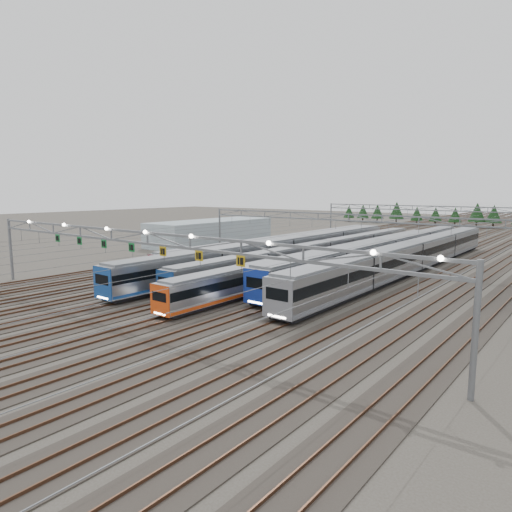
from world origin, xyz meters
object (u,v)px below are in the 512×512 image
Objects in this scene: gantry_near at (146,241)px; train_e at (386,253)px; train_c at (323,252)px; train_a at (288,245)px; train_d at (342,257)px; gantry_far at (436,212)px; train_b at (285,250)px; gantry_mid at (348,223)px; west_shed at (212,232)px; train_f at (411,256)px.

train_e is at bearing 80.17° from gantry_near.
train_c is 1.02× the size of train_e.
train_a is at bearing 158.09° from train_c.
train_d is 1.22× the size of gantry_far.
gantry_far is at bearing 82.72° from train_b.
gantry_mid is at bearing 89.93° from gantry_near.
train_c is at bearing -92.63° from gantry_far.
train_d is at bearing -17.08° from west_shed.
gantry_mid is (11.25, 0.37, 4.34)m from train_a.
train_b is 18.77m from train_f.
train_d is at bearing -70.23° from gantry_mid.
train_c is (4.50, 3.85, -0.26)m from train_b.
train_e is (13.50, 6.96, 0.06)m from train_b.
train_a is at bearing 105.74° from gantry_near.
train_f is 1.17× the size of gantry_mid.
train_a is 1.06× the size of gantry_mid.
gantry_far reaches higher than train_b.
west_shed is at bearing 170.48° from train_f.
train_d is at bearing 9.99° from train_b.
gantry_far is 1.88× the size of west_shed.
train_b is at bearing -170.01° from train_d.
train_e is 1.13× the size of gantry_mid.
train_d is 9.75m from train_f.
train_c is 2.15× the size of west_shed.
train_c is 34.33m from west_shed.
gantry_near is (2.20, -36.13, 5.11)m from train_c.
west_shed is (-37.55, 11.54, 0.66)m from train_d.
train_d is at bearing -87.49° from gantry_far.
train_d is at bearing 86.12° from gantry_near.
train_f reaches higher than train_a.
train_e is at bearing 159.89° from train_f.
train_e is at bearing -1.61° from train_a.
train_d is 2.30× the size of west_shed.
train_c is 13.58m from train_f.
train_c is 1.15× the size of gantry_near.
train_b is 2.19× the size of west_shed.
train_a is 0.94× the size of train_e.
train_c is 6.36m from gantry_mid.
gantry_far is 53.28m from west_shed.
train_e is (9.00, 3.11, 0.32)m from train_c.
gantry_mid is at bearing 60.59° from train_c.
train_f is (22.50, -2.15, 0.28)m from train_a.
gantry_near reaches higher than train_b.
train_d is at bearing -26.74° from train_c.
train_a is 1.99× the size of west_shed.
train_e is (18.00, -0.51, 0.25)m from train_a.
train_c is 0.98× the size of train_f.
gantry_mid is at bearing 167.34° from train_f.
train_f is (13.50, 1.47, 0.35)m from train_c.
gantry_near reaches higher than train_e.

